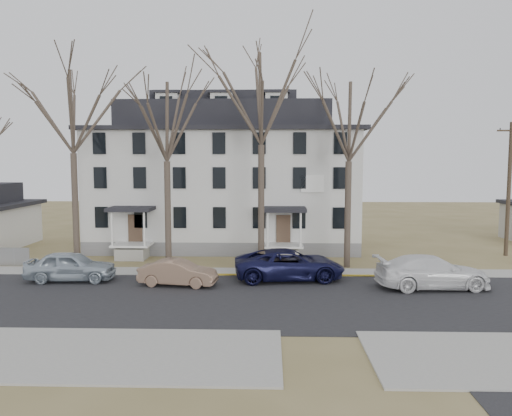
{
  "coord_description": "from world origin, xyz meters",
  "views": [
    {
      "loc": [
        1.6,
        -21.83,
        6.85
      ],
      "look_at": [
        0.69,
        9.0,
        3.87
      ],
      "focal_mm": 35.0,
      "sensor_mm": 36.0,
      "label": 1
    }
  ],
  "objects_px": {
    "tree_center": "(261,92)",
    "car_white": "(432,273)",
    "bicycle_left": "(132,252)",
    "car_silver": "(71,267)",
    "car_navy": "(289,265)",
    "tree_mid_left": "(166,116)",
    "tree_mid_right": "(349,116)",
    "car_tan": "(178,273)",
    "utility_pole_far": "(509,187)",
    "tree_far_left": "(72,104)",
    "boarding_house": "(226,178)"
  },
  "relations": [
    {
      "from": "tree_center",
      "to": "bicycle_left",
      "type": "bearing_deg",
      "value": 164.79
    },
    {
      "from": "tree_center",
      "to": "tree_mid_right",
      "type": "height_order",
      "value": "tree_center"
    },
    {
      "from": "tree_mid_left",
      "to": "car_silver",
      "type": "distance_m",
      "value": 10.81
    },
    {
      "from": "car_silver",
      "to": "tree_center",
      "type": "bearing_deg",
      "value": -71.53
    },
    {
      "from": "tree_center",
      "to": "bicycle_left",
      "type": "distance_m",
      "value": 14.21
    },
    {
      "from": "tree_mid_right",
      "to": "car_navy",
      "type": "xyz_separation_m",
      "value": [
        -3.82,
        -3.58,
        -8.74
      ]
    },
    {
      "from": "tree_center",
      "to": "tree_mid_right",
      "type": "distance_m",
      "value": 5.7
    },
    {
      "from": "car_silver",
      "to": "car_tan",
      "type": "xyz_separation_m",
      "value": [
        6.24,
        -0.83,
        -0.15
      ]
    },
    {
      "from": "car_silver",
      "to": "car_navy",
      "type": "distance_m",
      "value": 12.37
    },
    {
      "from": "tree_mid_right",
      "to": "tree_center",
      "type": "bearing_deg",
      "value": 180.0
    },
    {
      "from": "tree_mid_left",
      "to": "bicycle_left",
      "type": "height_order",
      "value": "tree_mid_left"
    },
    {
      "from": "boarding_house",
      "to": "car_white",
      "type": "xyz_separation_m",
      "value": [
        12.21,
        -13.43,
        -4.51
      ]
    },
    {
      "from": "tree_center",
      "to": "car_white",
      "type": "distance_m",
      "value": 14.73
    },
    {
      "from": "tree_far_left",
      "to": "utility_pole_far",
      "type": "distance_m",
      "value": 30.29
    },
    {
      "from": "tree_mid_right",
      "to": "car_tan",
      "type": "bearing_deg",
      "value": -152.82
    },
    {
      "from": "car_white",
      "to": "tree_mid_right",
      "type": "bearing_deg",
      "value": 30.45
    },
    {
      "from": "tree_far_left",
      "to": "tree_mid_left",
      "type": "relative_size",
      "value": 1.08
    },
    {
      "from": "tree_far_left",
      "to": "bicycle_left",
      "type": "xyz_separation_m",
      "value": [
        2.9,
        2.48,
        -9.88
      ]
    },
    {
      "from": "tree_mid_right",
      "to": "car_silver",
      "type": "xyz_separation_m",
      "value": [
        -16.17,
        -4.27,
        -8.76
      ]
    },
    {
      "from": "tree_mid_right",
      "to": "car_silver",
      "type": "bearing_deg",
      "value": -165.19
    },
    {
      "from": "car_navy",
      "to": "bicycle_left",
      "type": "xyz_separation_m",
      "value": [
        -10.78,
        6.05,
        -0.4
      ]
    },
    {
      "from": "tree_mid_right",
      "to": "bicycle_left",
      "type": "height_order",
      "value": "tree_mid_right"
    },
    {
      "from": "car_navy",
      "to": "bicycle_left",
      "type": "relative_size",
      "value": 3.55
    },
    {
      "from": "tree_mid_left",
      "to": "car_tan",
      "type": "bearing_deg",
      "value": -72.96
    },
    {
      "from": "tree_mid_left",
      "to": "tree_center",
      "type": "height_order",
      "value": "tree_center"
    },
    {
      "from": "tree_center",
      "to": "car_silver",
      "type": "distance_m",
      "value": 15.4
    },
    {
      "from": "tree_far_left",
      "to": "tree_mid_right",
      "type": "xyz_separation_m",
      "value": [
        17.5,
        0.0,
        -0.74
      ]
    },
    {
      "from": "tree_far_left",
      "to": "car_white",
      "type": "distance_m",
      "value": 23.82
    },
    {
      "from": "tree_center",
      "to": "car_navy",
      "type": "height_order",
      "value": "tree_center"
    },
    {
      "from": "tree_center",
      "to": "car_tan",
      "type": "xyz_separation_m",
      "value": [
        -4.44,
        -5.1,
        -10.39
      ]
    },
    {
      "from": "tree_center",
      "to": "boarding_house",
      "type": "bearing_deg",
      "value": 110.2
    },
    {
      "from": "car_tan",
      "to": "car_navy",
      "type": "relative_size",
      "value": 0.68
    },
    {
      "from": "tree_center",
      "to": "car_navy",
      "type": "relative_size",
      "value": 2.36
    },
    {
      "from": "tree_far_left",
      "to": "tree_mid_right",
      "type": "bearing_deg",
      "value": 0.0
    },
    {
      "from": "tree_far_left",
      "to": "car_tan",
      "type": "xyz_separation_m",
      "value": [
        7.56,
        -5.1,
        -9.65
      ]
    },
    {
      "from": "tree_center",
      "to": "bicycle_left",
      "type": "height_order",
      "value": "tree_center"
    },
    {
      "from": "tree_center",
      "to": "car_navy",
      "type": "xyz_separation_m",
      "value": [
        1.68,
        -3.58,
        -10.22
      ]
    },
    {
      "from": "tree_mid_left",
      "to": "tree_mid_right",
      "type": "bearing_deg",
      "value": 0.0
    },
    {
      "from": "boarding_house",
      "to": "car_navy",
      "type": "bearing_deg",
      "value": -68.25
    },
    {
      "from": "boarding_house",
      "to": "tree_mid_left",
      "type": "height_order",
      "value": "tree_mid_left"
    },
    {
      "from": "tree_center",
      "to": "car_white",
      "type": "height_order",
      "value": "tree_center"
    },
    {
      "from": "tree_center",
      "to": "car_tan",
      "type": "relative_size",
      "value": 3.48
    },
    {
      "from": "tree_mid_right",
      "to": "tree_far_left",
      "type": "bearing_deg",
      "value": 180.0
    },
    {
      "from": "car_white",
      "to": "bicycle_left",
      "type": "xyz_separation_m",
      "value": [
        -18.31,
        7.75,
        -0.4
      ]
    },
    {
      "from": "utility_pole_far",
      "to": "tree_mid_left",
      "type": "bearing_deg",
      "value": -169.87
    },
    {
      "from": "tree_center",
      "to": "utility_pole_far",
      "type": "distance_m",
      "value": 19.03
    },
    {
      "from": "tree_far_left",
      "to": "car_silver",
      "type": "bearing_deg",
      "value": -72.76
    },
    {
      "from": "tree_center",
      "to": "car_silver",
      "type": "height_order",
      "value": "tree_center"
    },
    {
      "from": "car_navy",
      "to": "car_white",
      "type": "bearing_deg",
      "value": -108.62
    },
    {
      "from": "car_silver",
      "to": "car_tan",
      "type": "bearing_deg",
      "value": -100.91
    }
  ]
}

